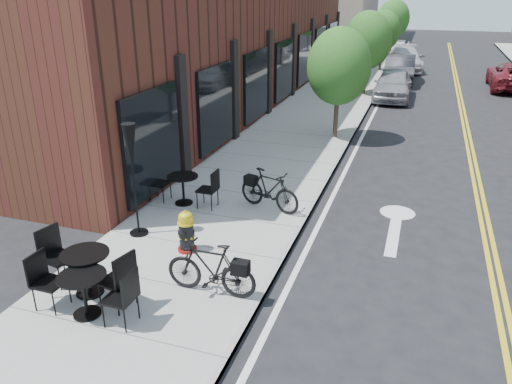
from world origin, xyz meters
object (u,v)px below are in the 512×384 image
(bistro_set_b, at_px, (87,267))
(patio_umbrella, at_px, (131,157))
(bicycle_right, at_px, (269,190))
(parked_car_a, at_px, (393,84))
(fire_hydrant, at_px, (186,232))
(bistro_set_a, at_px, (84,289))
(parked_car_b, at_px, (399,69))
(bistro_set_c, at_px, (183,185))
(parked_car_c, at_px, (404,59))
(bicycle_left, at_px, (211,268))

(bistro_set_b, xyz_separation_m, patio_umbrella, (-0.38, 2.29, 1.25))
(bicycle_right, xyz_separation_m, parked_car_a, (1.79, 14.51, 0.10))
(fire_hydrant, bearing_deg, bicycle_right, 48.35)
(bistro_set_a, distance_m, parked_car_a, 19.81)
(bicycle_right, xyz_separation_m, parked_car_b, (1.79, 19.30, 0.14))
(patio_umbrella, height_order, parked_car_a, patio_umbrella)
(fire_hydrant, xyz_separation_m, bistro_set_b, (-0.96, -1.96, 0.10))
(bistro_set_c, distance_m, patio_umbrella, 2.24)
(parked_car_b, bearing_deg, parked_car_a, -92.09)
(patio_umbrella, bearing_deg, parked_car_a, 76.09)
(parked_car_a, height_order, parked_car_c, parked_car_c)
(fire_hydrant, height_order, patio_umbrella, patio_umbrella)
(parked_car_a, xyz_separation_m, parked_car_c, (-0.00, 9.56, 0.01))
(fire_hydrant, height_order, parked_car_b, parked_car_b)
(patio_umbrella, height_order, parked_car_c, patio_umbrella)
(parked_car_b, bearing_deg, bicycle_right, -97.39)
(bicycle_right, height_order, patio_umbrella, patio_umbrella)
(bicycle_left, relative_size, patio_umbrella, 0.67)
(parked_car_c, bearing_deg, bicycle_left, -100.56)
(parked_car_a, bearing_deg, bicycle_right, -97.71)
(fire_hydrant, relative_size, bistro_set_c, 0.51)
(bistro_set_a, height_order, parked_car_b, parked_car_b)
(bicycle_left, relative_size, parked_car_c, 0.33)
(parked_car_a, bearing_deg, fire_hydrant, -99.98)
(bicycle_left, distance_m, patio_umbrella, 3.18)
(parked_car_a, bearing_deg, patio_umbrella, -104.58)
(fire_hydrant, xyz_separation_m, parked_car_a, (2.79, 17.01, 0.18))
(bicycle_left, xyz_separation_m, bistro_set_b, (-2.05, -0.69, 0.03))
(bistro_set_c, bearing_deg, fire_hydrant, -61.39)
(bicycle_left, bearing_deg, parked_car_a, 174.30)
(bistro_set_c, bearing_deg, bistro_set_a, -82.96)
(bistro_set_a, distance_m, parked_car_b, 24.54)
(parked_car_c, bearing_deg, bistro_set_c, -106.18)
(patio_umbrella, bearing_deg, bistro_set_a, -75.87)
(bicycle_left, xyz_separation_m, patio_umbrella, (-2.43, 1.60, 1.28))
(bicycle_right, relative_size, bistro_set_c, 0.95)
(bicycle_right, bearing_deg, parked_car_c, 13.48)
(bicycle_right, xyz_separation_m, bistro_set_c, (-2.13, -0.35, -0.02))
(fire_hydrant, relative_size, parked_car_b, 0.19)
(patio_umbrella, bearing_deg, parked_car_c, 81.06)
(bicycle_left, xyz_separation_m, bicycle_right, (-0.09, 3.76, 0.00))
(bistro_set_b, distance_m, parked_car_c, 28.77)
(bistro_set_b, bearing_deg, bistro_set_a, -45.51)
(fire_hydrant, relative_size, parked_car_a, 0.21)
(fire_hydrant, height_order, parked_car_a, parked_car_a)
(bistro_set_b, bearing_deg, parked_car_c, 95.38)
(bistro_set_a, relative_size, parked_car_b, 0.39)
(bistro_set_b, relative_size, parked_car_c, 0.39)
(bistro_set_c, distance_m, parked_car_b, 20.04)
(bicycle_right, relative_size, parked_car_c, 0.33)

